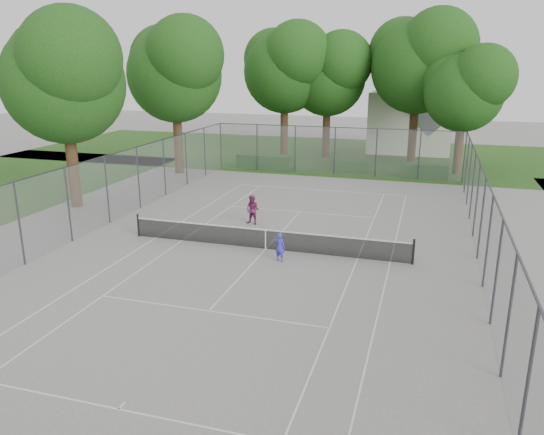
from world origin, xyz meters
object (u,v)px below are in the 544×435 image
(house, at_px, (411,112))
(girl_player, at_px, (280,247))
(tennis_net, at_px, (266,238))
(woman_player, at_px, (253,210))

(house, height_order, girl_player, house)
(tennis_net, distance_m, girl_player, 1.57)
(tennis_net, bearing_deg, house, 80.91)
(tennis_net, relative_size, house, 1.43)
(house, xyz_separation_m, girl_player, (-3.71, -30.68, -3.00))
(tennis_net, xyz_separation_m, house, (4.72, 29.48, 3.11))
(house, distance_m, woman_player, 26.99)
(tennis_net, height_order, woman_player, woman_player)
(house, distance_m, girl_player, 31.05)
(house, height_order, woman_player, house)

